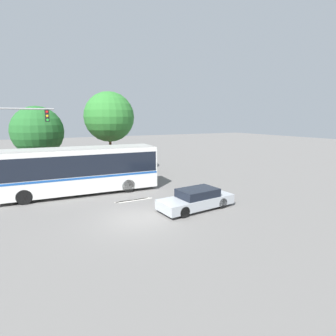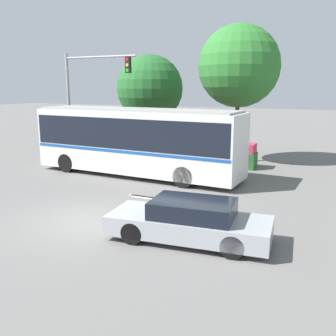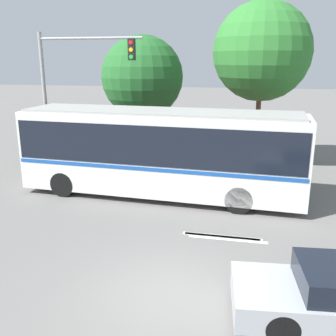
{
  "view_description": "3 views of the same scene",
  "coord_description": "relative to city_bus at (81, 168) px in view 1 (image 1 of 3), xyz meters",
  "views": [
    {
      "loc": [
        -4.91,
        -13.2,
        5.49
      ],
      "look_at": [
        3.65,
        3.2,
        2.04
      ],
      "focal_mm": 28.17,
      "sensor_mm": 36.0,
      "label": 1
    },
    {
      "loc": [
        7.74,
        -10.14,
        4.55
      ],
      "look_at": [
        1.56,
        3.3,
        1.34
      ],
      "focal_mm": 40.48,
      "sensor_mm": 36.0,
      "label": 2
    },
    {
      "loc": [
        1.58,
        -7.65,
        5.29
      ],
      "look_at": [
        -0.71,
        3.1,
        2.19
      ],
      "focal_mm": 40.97,
      "sensor_mm": 36.0,
      "label": 3
    }
  ],
  "objects": [
    {
      "name": "street_tree_centre",
      "position": [
        3.77,
        5.6,
        3.72
      ],
      "size": [
        4.77,
        4.77,
        8.07
      ],
      "color": "brown",
      "rests_on": "ground"
    },
    {
      "name": "sedan_foreground",
      "position": [
        5.65,
        -6.81,
        -1.35
      ],
      "size": [
        4.97,
        2.26,
        1.27
      ],
      "rotation": [
        0.0,
        0.0,
        3.24
      ],
      "color": "#9EA3A8",
      "rests_on": "ground"
    },
    {
      "name": "ground_plane",
      "position": [
        1.78,
        -6.64,
        -1.95
      ],
      "size": [
        140.0,
        140.0,
        0.0
      ],
      "primitive_type": "plane",
      "color": "slate"
    },
    {
      "name": "traffic_light_pole",
      "position": [
        -4.94,
        2.51,
        2.35
      ],
      "size": [
        4.97,
        0.24,
        6.52
      ],
      "color": "gray",
      "rests_on": "ground"
    },
    {
      "name": "flowering_hedge",
      "position": [
        1.94,
        4.1,
        -1.27
      ],
      "size": [
        6.74,
        1.06,
        1.4
      ],
      "color": "#286028",
      "rests_on": "ground"
    },
    {
      "name": "lane_stripe_mid",
      "position": [
        2.7,
        -3.3,
        -1.95
      ],
      "size": [
        2.4,
        0.16,
        0.01
      ],
      "primitive_type": "cube",
      "color": "silver",
      "rests_on": "ground"
    },
    {
      "name": "street_tree_left",
      "position": [
        -2.5,
        6.44,
        2.43
      ],
      "size": [
        4.47,
        4.47,
        6.63
      ],
      "color": "brown",
      "rests_on": "ground"
    },
    {
      "name": "lane_stripe_far",
      "position": [
        2.92,
        -3.47,
        -1.95
      ],
      "size": [
        2.4,
        0.16,
        0.01
      ],
      "primitive_type": "cube",
      "color": "silver",
      "rests_on": "ground"
    },
    {
      "name": "city_bus",
      "position": [
        0.0,
        0.0,
        0.0
      ],
      "size": [
        11.21,
        3.06,
        3.44
      ],
      "rotation": [
        0.0,
        0.0,
        3.09
      ],
      "color": "silver",
      "rests_on": "ground"
    },
    {
      "name": "lane_stripe_near",
      "position": [
        2.77,
        -3.32,
        -1.95
      ],
      "size": [
        2.4,
        0.16,
        0.01
      ],
      "primitive_type": "cube",
      "color": "silver",
      "rests_on": "ground"
    }
  ]
}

